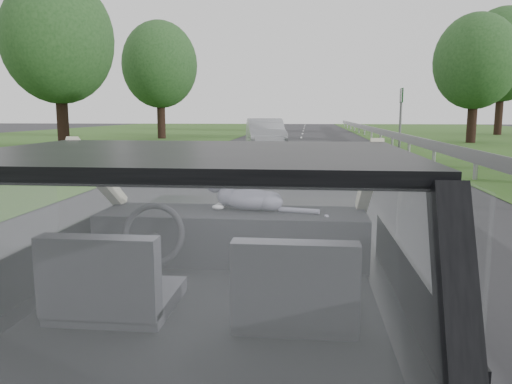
% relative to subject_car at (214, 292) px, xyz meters
% --- Properties ---
extents(subject_car, '(1.80, 4.00, 1.45)m').
position_rel_subject_car_xyz_m(subject_car, '(0.00, 0.00, 0.00)').
color(subject_car, black).
rests_on(subject_car, ground).
extents(dashboard, '(1.58, 0.45, 0.30)m').
position_rel_subject_car_xyz_m(dashboard, '(0.00, 0.62, 0.12)').
color(dashboard, black).
rests_on(dashboard, subject_car).
extents(driver_seat, '(0.50, 0.72, 0.42)m').
position_rel_subject_car_xyz_m(driver_seat, '(-0.40, -0.29, 0.16)').
color(driver_seat, black).
rests_on(driver_seat, subject_car).
extents(passenger_seat, '(0.50, 0.72, 0.42)m').
position_rel_subject_car_xyz_m(passenger_seat, '(0.40, -0.29, 0.16)').
color(passenger_seat, black).
rests_on(passenger_seat, subject_car).
extents(steering_wheel, '(0.36, 0.36, 0.04)m').
position_rel_subject_car_xyz_m(steering_wheel, '(-0.40, 0.33, 0.20)').
color(steering_wheel, black).
rests_on(steering_wheel, dashboard).
extents(cat, '(0.52, 0.22, 0.23)m').
position_rel_subject_car_xyz_m(cat, '(0.10, 0.67, 0.35)').
color(cat, gray).
rests_on(cat, dashboard).
extents(guardrail, '(0.05, 90.00, 0.32)m').
position_rel_subject_car_xyz_m(guardrail, '(4.30, 10.00, -0.15)').
color(guardrail, '#959697').
rests_on(guardrail, ground).
extents(other_car, '(2.32, 4.34, 1.35)m').
position_rel_subject_car_xyz_m(other_car, '(-1.34, 18.49, -0.05)').
color(other_car, '#A3A4AC').
rests_on(other_car, ground).
extents(highway_sign, '(0.18, 1.08, 2.68)m').
position_rel_subject_car_xyz_m(highway_sign, '(4.61, 21.24, 0.61)').
color(highway_sign, '#094611').
rests_on(highway_sign, ground).
extents(tree_2, '(4.49, 4.49, 6.50)m').
position_rel_subject_car_xyz_m(tree_2, '(9.05, 25.41, 2.53)').
color(tree_2, '#1D421B').
rests_on(tree_2, ground).
extents(tree_3, '(6.50, 6.50, 8.70)m').
position_rel_subject_car_xyz_m(tree_3, '(14.08, 35.70, 3.62)').
color(tree_3, '#1D421B').
rests_on(tree_3, ground).
extents(tree_5, '(5.86, 5.86, 7.25)m').
position_rel_subject_car_xyz_m(tree_5, '(-10.45, 19.11, 2.90)').
color(tree_5, '#1D421B').
rests_on(tree_5, ground).
extents(tree_6, '(5.30, 5.30, 6.89)m').
position_rel_subject_car_xyz_m(tree_6, '(-8.63, 28.09, 2.72)').
color(tree_6, '#1D421B').
rests_on(tree_6, ground).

